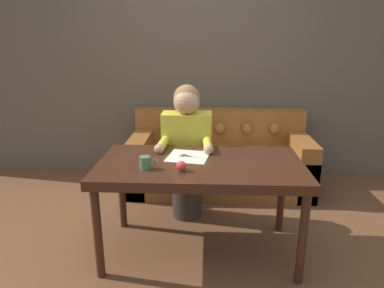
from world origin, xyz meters
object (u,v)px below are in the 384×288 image
mug (145,163)px  pin_cushion (182,167)px  person (187,150)px  couch (219,160)px  dining_table (200,171)px  scissors (188,156)px

mug → pin_cushion: mug is taller
person → couch: bearing=65.8°
dining_table → person: bearing=103.4°
person → pin_cushion: (0.01, -0.75, 0.13)m
couch → pin_cushion: 1.58m
dining_table → pin_cushion: pin_cushion is taller
dining_table → couch: size_ratio=0.77×
couch → mug: 1.62m
dining_table → person: size_ratio=1.21×
person → dining_table: bearing=-76.6°
dining_table → pin_cushion: 0.25m
dining_table → mug: size_ratio=13.26×
dining_table → scissors: size_ratio=6.99×
scissors → mug: 0.39m
couch → scissors: size_ratio=9.07×
pin_cushion → couch: bearing=78.0°
couch → scissors: bearing=-103.7°
scissors → pin_cushion: size_ratio=3.00×
person → scissors: size_ratio=5.77×
scissors → mug: bearing=-136.5°
dining_table → person: person is taller
dining_table → mug: (-0.38, -0.15, 0.12)m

